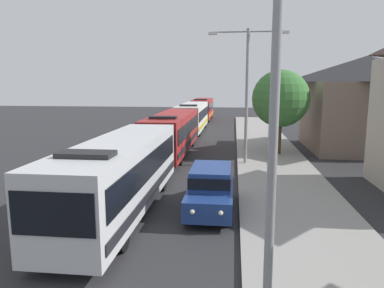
% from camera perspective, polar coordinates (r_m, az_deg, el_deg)
% --- Properties ---
extents(bus_lead, '(2.58, 11.48, 3.21)m').
position_cam_1_polar(bus_lead, '(15.25, -11.15, -4.43)').
color(bus_lead, silver).
rests_on(bus_lead, ground_plane).
extents(bus_second_in_line, '(2.58, 12.19, 3.21)m').
position_cam_1_polar(bus_second_in_line, '(27.45, -3.07, 1.93)').
color(bus_second_in_line, maroon).
rests_on(bus_second_in_line, ground_plane).
extents(bus_middle, '(2.58, 12.24, 3.21)m').
position_cam_1_polar(bus_middle, '(40.48, 0.09, 4.40)').
color(bus_middle, silver).
rests_on(bus_middle, ground_plane).
extents(bus_fourth_in_line, '(2.58, 10.62, 3.21)m').
position_cam_1_polar(bus_fourth_in_line, '(53.38, 1.69, 5.64)').
color(bus_fourth_in_line, maroon).
rests_on(bus_fourth_in_line, ground_plane).
extents(white_suv, '(1.86, 4.64, 1.90)m').
position_cam_1_polar(white_suv, '(15.20, 2.99, -6.88)').
color(white_suv, navy).
rests_on(white_suv, ground_plane).
extents(streetlamp_near, '(5.70, 0.28, 7.90)m').
position_cam_1_polar(streetlamp_near, '(7.40, 12.93, 6.79)').
color(streetlamp_near, gray).
rests_on(streetlamp_near, sidewalk).
extents(streetlamp_mid, '(4.99, 0.28, 8.57)m').
position_cam_1_polar(streetlamp_mid, '(23.54, 8.70, 9.40)').
color(streetlamp_mid, gray).
rests_on(streetlamp_mid, sidewalk).
extents(roadside_tree, '(4.17, 4.17, 6.18)m').
position_cam_1_polar(roadside_tree, '(27.28, 13.85, 6.98)').
color(roadside_tree, '#4C3823').
rests_on(roadside_tree, sidewalk).
extents(house_distant_gabled, '(9.16, 8.99, 7.53)m').
position_cam_1_polar(house_distant_gabled, '(32.06, 25.85, 5.95)').
color(house_distant_gabled, '#7A6656').
rests_on(house_distant_gabled, ground_plane).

